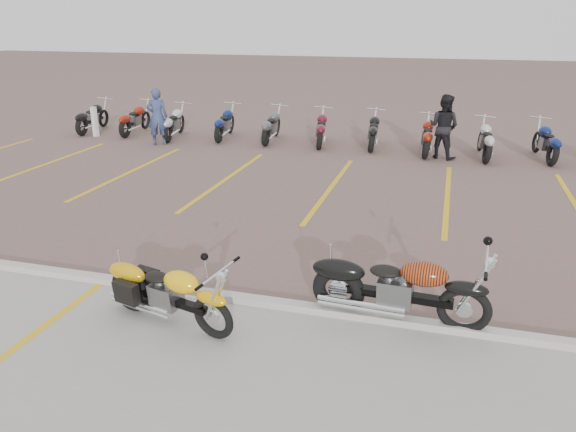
{
  "coord_description": "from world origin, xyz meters",
  "views": [
    {
      "loc": [
        2.59,
        -8.69,
        3.88
      ],
      "look_at": [
        0.16,
        -0.26,
        0.75
      ],
      "focal_mm": 35.0,
      "sensor_mm": 36.0,
      "label": 1
    }
  ],
  "objects_px": {
    "flame_cruiser": "(395,289)",
    "person_b": "(444,127)",
    "person_a": "(157,117)",
    "bollard": "(95,122)",
    "yellow_cruiser": "(168,294)"
  },
  "relations": [
    {
      "from": "yellow_cruiser",
      "to": "person_a",
      "type": "relative_size",
      "value": 1.14
    },
    {
      "from": "yellow_cruiser",
      "to": "person_b",
      "type": "height_order",
      "value": "person_b"
    },
    {
      "from": "person_b",
      "to": "person_a",
      "type": "bearing_deg",
      "value": 28.91
    },
    {
      "from": "bollard",
      "to": "person_a",
      "type": "bearing_deg",
      "value": -12.01
    },
    {
      "from": "person_a",
      "to": "bollard",
      "type": "distance_m",
      "value": 2.8
    },
    {
      "from": "flame_cruiser",
      "to": "person_a",
      "type": "relative_size",
      "value": 1.32
    },
    {
      "from": "flame_cruiser",
      "to": "person_b",
      "type": "distance_m",
      "value": 9.77
    },
    {
      "from": "flame_cruiser",
      "to": "bollard",
      "type": "distance_m",
      "value": 14.76
    },
    {
      "from": "yellow_cruiser",
      "to": "bollard",
      "type": "bearing_deg",
      "value": 142.9
    },
    {
      "from": "person_b",
      "to": "flame_cruiser",
      "type": "bearing_deg",
      "value": 112.8
    },
    {
      "from": "flame_cruiser",
      "to": "person_b",
      "type": "height_order",
      "value": "person_b"
    },
    {
      "from": "yellow_cruiser",
      "to": "person_a",
      "type": "distance_m",
      "value": 11.42
    },
    {
      "from": "person_a",
      "to": "yellow_cruiser",
      "type": "bearing_deg",
      "value": 95.72
    },
    {
      "from": "person_a",
      "to": "person_b",
      "type": "distance_m",
      "value": 8.77
    },
    {
      "from": "yellow_cruiser",
      "to": "person_a",
      "type": "height_order",
      "value": "person_a"
    }
  ]
}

